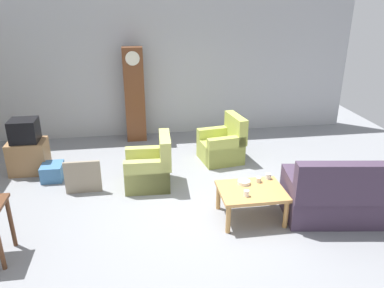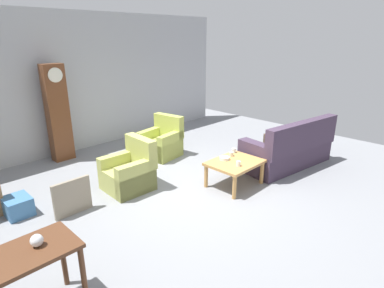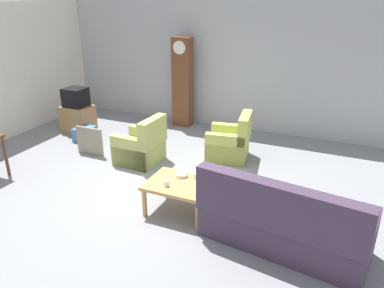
# 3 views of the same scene
# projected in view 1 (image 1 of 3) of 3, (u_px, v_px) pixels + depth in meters

# --- Properties ---
(ground_plane) EXTENTS (10.40, 10.40, 0.00)m
(ground_plane) POSITION_uv_depth(u_px,v_px,m) (201.00, 207.00, 5.95)
(ground_plane) COLOR gray
(garage_door_wall) EXTENTS (8.40, 0.16, 3.20)m
(garage_door_wall) POSITION_uv_depth(u_px,v_px,m) (175.00, 66.00, 8.66)
(garage_door_wall) COLOR #ADAFB5
(garage_door_wall) RESTS_ON ground_plane
(couch_floral) EXTENTS (2.20, 1.17, 1.04)m
(couch_floral) POSITION_uv_depth(u_px,v_px,m) (358.00, 197.00, 5.54)
(couch_floral) COLOR #423347
(couch_floral) RESTS_ON ground_plane
(armchair_olive_near) EXTENTS (0.82, 0.79, 0.92)m
(armchair_olive_near) POSITION_uv_depth(u_px,v_px,m) (150.00, 169.00, 6.54)
(armchair_olive_near) COLOR tan
(armchair_olive_near) RESTS_ON ground_plane
(armchair_olive_far) EXTENTS (0.90, 0.88, 0.92)m
(armchair_olive_far) POSITION_uv_depth(u_px,v_px,m) (223.00, 146.00, 7.54)
(armchair_olive_far) COLOR #B0BB52
(armchair_olive_far) RESTS_ON ground_plane
(coffee_table_wood) EXTENTS (0.96, 0.76, 0.48)m
(coffee_table_wood) POSITION_uv_depth(u_px,v_px,m) (251.00, 194.00, 5.53)
(coffee_table_wood) COLOR tan
(coffee_table_wood) RESTS_ON ground_plane
(grandfather_clock) EXTENTS (0.44, 0.30, 2.11)m
(grandfather_clock) POSITION_uv_depth(u_px,v_px,m) (135.00, 95.00, 8.34)
(grandfather_clock) COLOR brown
(grandfather_clock) RESTS_ON ground_plane
(tv_stand_cabinet) EXTENTS (0.68, 0.52, 0.62)m
(tv_stand_cabinet) POSITION_uv_depth(u_px,v_px,m) (29.00, 157.00, 7.04)
(tv_stand_cabinet) COLOR #997047
(tv_stand_cabinet) RESTS_ON ground_plane
(tv_crt) EXTENTS (0.48, 0.44, 0.42)m
(tv_crt) POSITION_uv_depth(u_px,v_px,m) (24.00, 131.00, 6.85)
(tv_crt) COLOR black
(tv_crt) RESTS_ON tv_stand_cabinet
(framed_picture_leaning) EXTENTS (0.60, 0.05, 0.57)m
(framed_picture_leaning) POSITION_uv_depth(u_px,v_px,m) (83.00, 177.00, 6.30)
(framed_picture_leaning) COLOR gray
(framed_picture_leaning) RESTS_ON ground_plane
(storage_box_blue) EXTENTS (0.37, 0.43, 0.29)m
(storage_box_blue) POSITION_uv_depth(u_px,v_px,m) (53.00, 172.00, 6.81)
(storage_box_blue) COLOR teal
(storage_box_blue) RESTS_ON ground_plane
(cup_white_porcelain) EXTENTS (0.08, 0.08, 0.09)m
(cup_white_porcelain) POSITION_uv_depth(u_px,v_px,m) (246.00, 193.00, 5.31)
(cup_white_porcelain) COLOR white
(cup_white_porcelain) RESTS_ON coffee_table_wood
(cup_blue_rimmed) EXTENTS (0.08, 0.08, 0.08)m
(cup_blue_rimmed) POSITION_uv_depth(u_px,v_px,m) (268.00, 176.00, 5.82)
(cup_blue_rimmed) COLOR silver
(cup_blue_rimmed) RESTS_ON coffee_table_wood
(cup_cream_tall) EXTENTS (0.08, 0.08, 0.08)m
(cup_cream_tall) POSITION_uv_depth(u_px,v_px,m) (258.00, 180.00, 5.72)
(cup_cream_tall) COLOR beige
(cup_cream_tall) RESTS_ON coffee_table_wood
(bowl_white_stacked) EXTENTS (0.19, 0.19, 0.05)m
(bowl_white_stacked) POSITION_uv_depth(u_px,v_px,m) (244.00, 182.00, 5.67)
(bowl_white_stacked) COLOR white
(bowl_white_stacked) RESTS_ON coffee_table_wood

